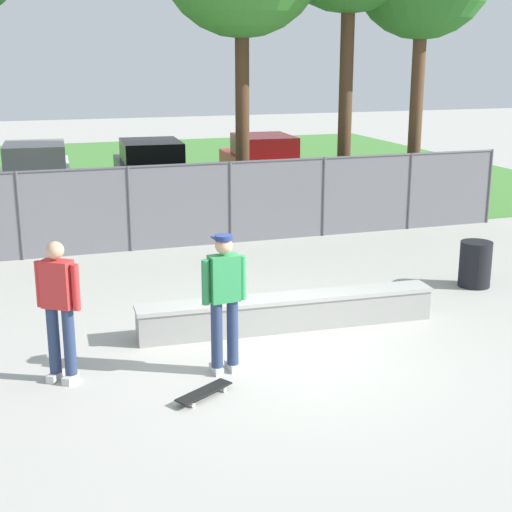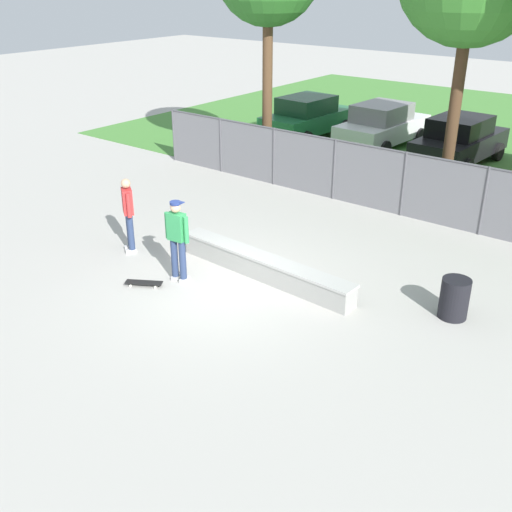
# 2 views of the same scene
# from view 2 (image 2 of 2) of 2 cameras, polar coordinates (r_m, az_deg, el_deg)

# --- Properties ---
(ground_plane) EXTENTS (80.00, 80.00, 0.00)m
(ground_plane) POSITION_cam_2_polar(r_m,az_deg,el_deg) (12.99, -3.30, -3.04)
(ground_plane) COLOR #ADAAA3
(grass_strip) EXTENTS (27.31, 20.00, 0.02)m
(grass_strip) POSITION_cam_2_polar(r_m,az_deg,el_deg) (26.97, 20.96, 10.44)
(grass_strip) COLOR #478438
(grass_strip) RESTS_ON ground
(concrete_ledge) EXTENTS (4.58, 0.71, 0.51)m
(concrete_ledge) POSITION_cam_2_polar(r_m,az_deg,el_deg) (13.30, 0.76, -1.04)
(concrete_ledge) COLOR #999993
(concrete_ledge) RESTS_ON ground
(skateboarder) EXTENTS (0.60, 0.33, 1.84)m
(skateboarder) POSITION_cam_2_polar(r_m,az_deg,el_deg) (12.94, -7.39, 1.73)
(skateboarder) COLOR beige
(skateboarder) RESTS_ON ground
(skateboard) EXTENTS (0.79, 0.59, 0.09)m
(skateboard) POSITION_cam_2_polar(r_m,az_deg,el_deg) (13.26, -10.47, -2.48)
(skateboard) COLOR black
(skateboard) RESTS_ON ground
(chainlink_fence) EXTENTS (15.38, 0.07, 1.79)m
(chainlink_fence) POSITION_cam_2_polar(r_m,az_deg,el_deg) (17.46, 10.44, 7.58)
(chainlink_fence) COLOR #4C4C51
(chainlink_fence) RESTS_ON ground
(car_green) EXTENTS (2.21, 4.30, 1.66)m
(car_green) POSITION_cam_2_polar(r_m,az_deg,el_deg) (24.94, 4.88, 12.86)
(car_green) COLOR #1E6638
(car_green) RESTS_ON ground
(car_white) EXTENTS (2.21, 4.30, 1.66)m
(car_white) POSITION_cam_2_polar(r_m,az_deg,el_deg) (23.93, 11.75, 11.90)
(car_white) COLOR silver
(car_white) RESTS_ON ground
(car_black) EXTENTS (2.21, 4.30, 1.66)m
(car_black) POSITION_cam_2_polar(r_m,az_deg,el_deg) (22.41, 18.54, 10.25)
(car_black) COLOR black
(car_black) RESTS_ON ground
(bystander) EXTENTS (0.51, 0.42, 1.82)m
(bystander) POSITION_cam_2_polar(r_m,az_deg,el_deg) (14.59, -11.88, 4.06)
(bystander) COLOR beige
(bystander) RESTS_ON ground
(trash_bin) EXTENTS (0.56, 0.56, 0.81)m
(trash_bin) POSITION_cam_2_polar(r_m,az_deg,el_deg) (12.36, 18.11, -3.79)
(trash_bin) COLOR black
(trash_bin) RESTS_ON ground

